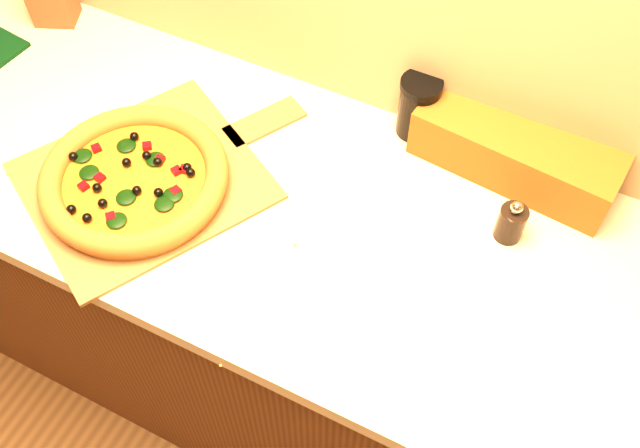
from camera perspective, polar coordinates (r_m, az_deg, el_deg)
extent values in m
cube|color=#45220E|center=(1.81, -1.24, -7.75)|extent=(2.80, 0.65, 0.86)
cube|color=beige|center=(1.42, -1.57, 0.63)|extent=(2.84, 0.68, 0.04)
cube|color=brown|center=(1.49, -13.95, 3.38)|extent=(0.56, 0.58, 0.01)
cube|color=brown|center=(1.56, -4.45, 8.12)|extent=(0.14, 0.19, 0.01)
cylinder|color=#AE7A2B|center=(1.47, -14.48, 3.15)|extent=(0.35, 0.35, 0.02)
cylinder|color=gold|center=(1.46, -14.59, 3.48)|extent=(0.30, 0.30, 0.01)
torus|color=#97471B|center=(1.45, -14.65, 3.67)|extent=(0.37, 0.37, 0.05)
ellipsoid|color=black|center=(1.44, -12.15, 3.89)|extent=(0.04, 0.04, 0.01)
sphere|color=black|center=(1.46, -16.58, 3.78)|extent=(0.02, 0.02, 0.02)
cube|color=maroon|center=(1.42, -15.21, 1.83)|extent=(0.02, 0.02, 0.01)
cylinder|color=black|center=(1.48, -15.99, 2.36)|extent=(0.03, 0.03, 0.01)
cylinder|color=black|center=(1.39, 15.02, 0.05)|extent=(0.05, 0.05, 0.08)
sphere|color=silver|center=(1.35, 15.47, 1.28)|extent=(0.02, 0.02, 0.02)
cube|color=brown|center=(1.48, 15.31, 5.47)|extent=(0.42, 0.17, 0.11)
cylinder|color=black|center=(1.51, 7.83, 9.07)|extent=(0.08, 0.08, 0.12)
cylinder|color=black|center=(1.46, 8.14, 10.97)|extent=(0.09, 0.09, 0.02)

